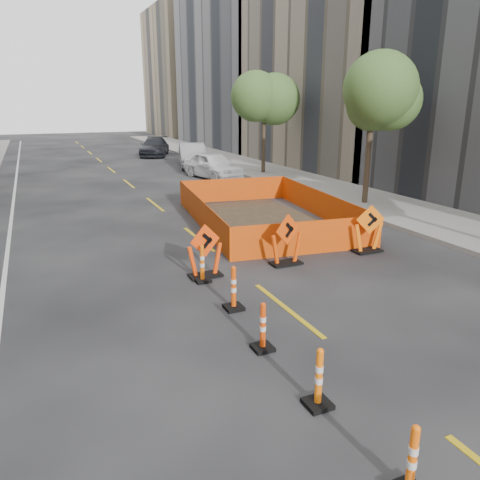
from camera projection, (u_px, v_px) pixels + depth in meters
name	position (u px, v px, depth m)	size (l,w,h in m)	color
ground_plane	(421.00, 415.00, 6.84)	(140.00, 140.00, 0.00)	black
sidewalk_right	(375.00, 203.00, 20.83)	(4.00, 90.00, 0.15)	gray
bld_right_c	(364.00, 63.00, 32.31)	(12.00, 16.00, 14.00)	gray
bld_right_d	(260.00, 42.00, 45.84)	(12.00, 18.00, 20.00)	gray
bld_right_e	(199.00, 74.00, 62.55)	(12.00, 14.00, 16.00)	tan
tree_r_b	(372.00, 99.00, 19.33)	(2.80, 2.80, 5.95)	#382B1E
tree_r_c	(264.00, 100.00, 28.10)	(2.80, 2.80, 5.95)	#382B1E
channelizer_2	(412.00, 461.00, 5.32)	(0.38, 0.38, 0.96)	#FF600A
channelizer_3	(319.00, 378.00, 6.90)	(0.38, 0.38, 0.98)	orange
channelizer_4	(263.00, 326.00, 8.51)	(0.37, 0.37, 0.94)	#DC3C09
channelizer_5	(234.00, 288.00, 10.19)	(0.40, 0.40, 1.01)	#DF4609
channelizer_6	(202.00, 263.00, 11.77)	(0.39, 0.39, 0.98)	#EC5F09
chevron_sign_left	(205.00, 251.00, 12.04)	(0.95, 0.57, 1.43)	#FF410A
chevron_sign_center	(287.00, 239.00, 12.96)	(0.98, 0.59, 1.47)	#F0450A
chevron_sign_right	(369.00, 229.00, 14.05)	(0.98, 0.59, 1.47)	orange
safety_fence	(263.00, 209.00, 17.69)	(4.86, 8.27, 1.03)	#DF590B
parked_car_near	(213.00, 165.00, 27.74)	(1.84, 4.58, 1.56)	white
parked_car_mid	(192.00, 155.00, 32.62)	(1.72, 4.95, 1.63)	#96969B
parked_car_far	(155.00, 147.00, 39.37)	(2.10, 5.15, 1.50)	black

